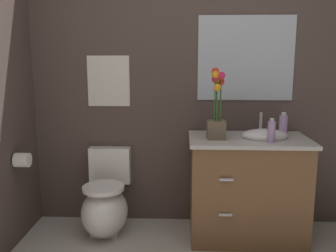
# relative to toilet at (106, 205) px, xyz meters

# --- Properties ---
(wall_back) EXTENTS (4.32, 0.05, 2.50)m
(wall_back) POSITION_rel_toilet_xyz_m (0.92, 0.30, 1.01)
(wall_back) COLOR #4C3D38
(wall_back) RESTS_ON ground_plane
(toilet) EXTENTS (0.38, 0.59, 0.69)m
(toilet) POSITION_rel_toilet_xyz_m (0.00, 0.00, 0.00)
(toilet) COLOR white
(toilet) RESTS_ON ground_plane
(vanity_cabinet) EXTENTS (0.94, 0.56, 1.01)m
(vanity_cabinet) POSITION_rel_toilet_xyz_m (1.17, -0.03, 0.19)
(vanity_cabinet) COLOR brown
(vanity_cabinet) RESTS_ON ground_plane
(flower_vase) EXTENTS (0.14, 0.14, 0.55)m
(flower_vase) POSITION_rel_toilet_xyz_m (0.90, -0.07, 0.80)
(flower_vase) COLOR brown
(flower_vase) RESTS_ON vanity_cabinet
(soap_bottle) EXTENTS (0.06, 0.06, 0.20)m
(soap_bottle) POSITION_rel_toilet_xyz_m (1.43, 0.00, 0.68)
(soap_bottle) COLOR #B28CBF
(soap_bottle) RESTS_ON vanity_cabinet
(lotion_bottle) EXTENTS (0.06, 0.06, 0.18)m
(lotion_bottle) POSITION_rel_toilet_xyz_m (1.30, -0.17, 0.67)
(lotion_bottle) COLOR #B28CBF
(lotion_bottle) RESTS_ON vanity_cabinet
(wall_poster) EXTENTS (0.36, 0.01, 0.43)m
(wall_poster) POSITION_rel_toilet_xyz_m (-0.00, 0.27, 1.01)
(wall_poster) COLOR silver
(wall_mirror) EXTENTS (0.80, 0.01, 0.70)m
(wall_mirror) POSITION_rel_toilet_xyz_m (1.16, 0.27, 1.21)
(wall_mirror) COLOR #B2BCC6
(toilet_paper_roll) EXTENTS (0.11, 0.11, 0.11)m
(toilet_paper_roll) POSITION_rel_toilet_xyz_m (-0.59, -0.20, 0.44)
(toilet_paper_roll) COLOR white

